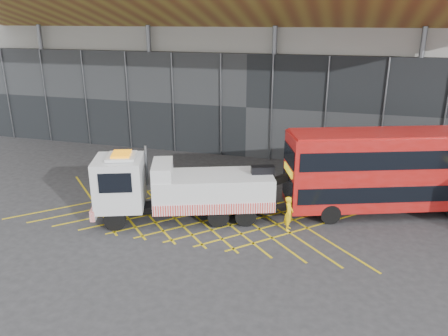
% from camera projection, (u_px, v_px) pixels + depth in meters
% --- Properties ---
extents(ground_plane, '(120.00, 120.00, 0.00)m').
position_uv_depth(ground_plane, '(167.00, 211.00, 25.16)').
color(ground_plane, '#272729').
extents(road_markings, '(19.96, 7.16, 0.01)m').
position_uv_depth(road_markings, '(193.00, 214.00, 24.75)').
color(road_markings, gold).
rests_on(road_markings, ground_plane).
extents(construction_building, '(55.00, 23.97, 18.00)m').
position_uv_depth(construction_building, '(264.00, 36.00, 38.46)').
color(construction_building, gray).
rests_on(construction_building, ground_plane).
extents(recovery_truck, '(11.13, 5.80, 3.95)m').
position_uv_depth(recovery_truck, '(178.00, 188.00, 23.59)').
color(recovery_truck, black).
rests_on(recovery_truck, ground_plane).
extents(bus_towed, '(11.84, 6.50, 4.74)m').
position_uv_depth(bus_towed, '(392.00, 169.00, 24.16)').
color(bus_towed, '#9E0F0C').
rests_on(bus_towed, ground_plane).
extents(worker, '(0.46, 0.69, 1.86)m').
position_uv_depth(worker, '(289.00, 213.00, 22.65)').
color(worker, yellow).
rests_on(worker, ground_plane).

